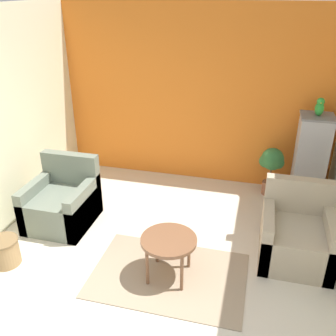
{
  "coord_description": "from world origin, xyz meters",
  "views": [
    {
      "loc": [
        1.0,
        -2.17,
        2.91
      ],
      "look_at": [
        0.0,
        1.71,
        0.96
      ],
      "focal_mm": 40.0,
      "sensor_mm": 36.0,
      "label": 1
    }
  ],
  "objects": [
    {
      "name": "wall_back_accent",
      "position": [
        0.0,
        3.46,
        1.38
      ],
      "size": [
        4.36,
        0.06,
        2.75
      ],
      "color": "orange",
      "rests_on": "ground_plane"
    },
    {
      "name": "wall_left",
      "position": [
        -2.15,
        1.71,
        1.38
      ],
      "size": [
        0.06,
        3.43,
        2.75
      ],
      "color": "beige",
      "rests_on": "ground_plane"
    },
    {
      "name": "area_rug",
      "position": [
        0.2,
        0.97,
        0.01
      ],
      "size": [
        1.7,
        1.15,
        0.01
      ],
      "color": "gray",
      "rests_on": "ground_plane"
    },
    {
      "name": "coffee_table",
      "position": [
        0.2,
        0.97,
        0.45
      ],
      "size": [
        0.61,
        0.61,
        0.5
      ],
      "color": "brown",
      "rests_on": "ground_plane"
    },
    {
      "name": "armchair_left",
      "position": [
        -1.45,
        1.65,
        0.29
      ],
      "size": [
        0.8,
        0.85,
        0.88
      ],
      "color": "slate",
      "rests_on": "ground_plane"
    },
    {
      "name": "armchair_right",
      "position": [
        1.56,
        1.66,
        0.29
      ],
      "size": [
        0.8,
        0.85,
        0.88
      ],
      "color": "tan",
      "rests_on": "ground_plane"
    },
    {
      "name": "birdcage",
      "position": [
        1.76,
        3.05,
        0.66
      ],
      "size": [
        0.51,
        0.51,
        1.34
      ],
      "color": "slate",
      "rests_on": "ground_plane"
    },
    {
      "name": "parrot",
      "position": [
        1.76,
        3.06,
        1.46
      ],
      "size": [
        0.12,
        0.21,
        0.25
      ],
      "color": "green",
      "rests_on": "birdcage"
    },
    {
      "name": "potted_plant",
      "position": [
        1.24,
        3.14,
        0.51
      ],
      "size": [
        0.37,
        0.34,
        0.76
      ],
      "color": "brown",
      "rests_on": "ground_plane"
    },
    {
      "name": "wicker_basket",
      "position": [
        -1.68,
        0.7,
        0.17
      ],
      "size": [
        0.34,
        0.34,
        0.33
      ],
      "color": "#A37F51",
      "rests_on": "ground_plane"
    }
  ]
}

